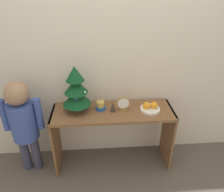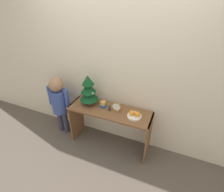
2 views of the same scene
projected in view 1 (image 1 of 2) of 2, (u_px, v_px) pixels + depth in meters
The scene contains 9 objects.
ground_plane at pixel (114, 175), 2.38m from camera, with size 12.00×12.00×0.00m, color brown.
back_wall at pixel (111, 51), 2.17m from camera, with size 7.00×0.05×2.50m, color beige.
console_table at pixel (113, 123), 2.29m from camera, with size 1.24×0.41×0.70m.
mini_tree at pixel (76, 90), 2.11m from camera, with size 0.28×0.28×0.48m.
fruit_bowl at pixel (150, 107), 2.22m from camera, with size 0.20×0.20×0.09m.
singing_bowl at pixel (101, 106), 2.22m from camera, with size 0.10×0.10×0.09m.
desk_clock at pixel (123, 104), 2.19m from camera, with size 0.14×0.04×0.16m.
figurine at pixel (112, 107), 2.19m from camera, with size 0.06×0.06×0.11m.
child_figure at pixel (23, 119), 2.16m from camera, with size 0.40×0.26×1.07m.
Camera 1 is at (-0.15, -1.66, 1.91)m, focal length 35.00 mm.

